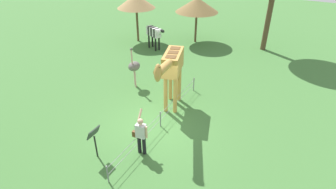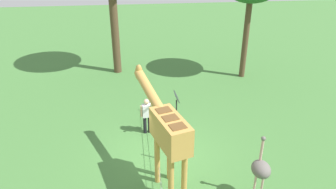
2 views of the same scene
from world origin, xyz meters
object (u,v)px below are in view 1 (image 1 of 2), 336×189
Objects in this scene: giraffe at (172,67)px; info_sign at (94,136)px; ostrich at (134,66)px; zebra at (154,33)px; shade_hut_far at (136,1)px; visitor at (141,134)px; shade_hut_near at (197,5)px.

giraffe is 4.42m from info_sign.
giraffe is 1.70× the size of ostrich.
zebra is 5.48m from ostrich.
shade_hut_far is (-7.05, -6.60, 0.77)m from giraffe.
ostrich is 7.37m from shade_hut_far.
visitor is 1.67m from info_sign.
shade_hut_near is (-2.78, 1.92, 1.57)m from zebra.
shade_hut_far is (-6.03, -3.85, 1.77)m from ostrich.
shade_hut_far is at bearing -113.65° from zebra.
ostrich is 8.08m from shade_hut_near.
zebra is at bearing 66.35° from shade_hut_far.
giraffe reaches higher than zebra.
ostrich is 1.70× the size of info_sign.
visitor is at bearing 7.56° from giraffe.
info_sign is (10.31, 3.68, -0.21)m from zebra.
ostrich is at bearing 19.88° from zebra.
ostrich is 0.69× the size of shade_hut_near.
zebra is at bearing -143.24° from giraffe.
zebra is 10.95m from info_sign.
shade_hut_near is 4.36m from shade_hut_far.
visitor is (3.17, 0.42, -1.28)m from giraffe.
shade_hut_near is at bearing 115.94° from shade_hut_far.
visitor is 1.31× the size of info_sign.
ostrich is (5.15, 1.86, 0.01)m from zebra.
giraffe is at bearing 36.76° from zebra.
visitor is 0.77× the size of ostrich.
shade_hut_far reaches higher than ostrich.
visitor is at bearing 28.31° from zebra.
zebra reaches higher than info_sign.
giraffe is 1.11× the size of shade_hut_far.
shade_hut_near is 0.94× the size of shade_hut_far.
info_sign is at bearing 19.36° from ostrich.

